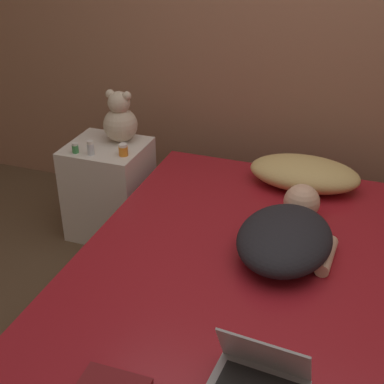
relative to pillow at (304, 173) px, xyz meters
The scene contains 11 objects.
ground_plane 0.98m from the pillow, 93.77° to the right, with size 12.00×12.00×0.00m, color brown.
wall_back 0.90m from the pillow, 96.33° to the left, with size 8.00×0.06×2.60m.
bed 0.88m from the pillow, 93.77° to the right, with size 1.57×2.04×0.47m.
nightstand 1.15m from the pillow, behind, with size 0.44×0.41×0.57m.
pillow is the anchor object (origin of this frame).
person_lying 0.61m from the pillow, 87.38° to the right, with size 0.42×0.69×0.17m.
laptop 1.38m from the pillow, 86.37° to the right, with size 0.32×0.22×0.20m.
teddy_bear 1.07m from the pillow, behind, with size 0.20×0.20×0.30m.
bottle_orange 0.98m from the pillow, 169.69° to the right, with size 0.05×0.05×0.07m.
bottle_green 1.25m from the pillow, 169.23° to the right, with size 0.04×0.04×0.06m.
bottle_clear 1.16m from the pillow, 168.71° to the right, with size 0.04×0.04×0.08m.
Camera 1 is at (0.34, -1.73, 1.82)m, focal length 50.00 mm.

